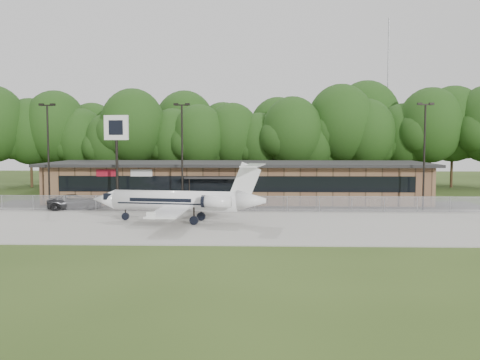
{
  "coord_description": "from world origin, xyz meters",
  "views": [
    {
      "loc": [
        2.18,
        -34.54,
        6.8
      ],
      "look_at": [
        0.7,
        12.0,
        3.24
      ],
      "focal_mm": 40.0,
      "sensor_mm": 36.0,
      "label": 1
    }
  ],
  "objects_px": {
    "business_jet": "(182,202)",
    "suv": "(75,202)",
    "terminal": "(237,181)",
    "pole_sign": "(116,137)"
  },
  "relations": [
    {
      "from": "terminal",
      "to": "business_jet",
      "type": "distance_m",
      "value": 16.22
    },
    {
      "from": "suv",
      "to": "pole_sign",
      "type": "bearing_deg",
      "value": -104.61
    },
    {
      "from": "terminal",
      "to": "suv",
      "type": "distance_m",
      "value": 17.26
    },
    {
      "from": "business_jet",
      "to": "suv",
      "type": "bearing_deg",
      "value": 153.34
    },
    {
      "from": "terminal",
      "to": "business_jet",
      "type": "bearing_deg",
      "value": -103.87
    },
    {
      "from": "terminal",
      "to": "business_jet",
      "type": "xyz_separation_m",
      "value": [
        -3.89,
        -15.74,
        -0.41
      ]
    },
    {
      "from": "business_jet",
      "to": "pole_sign",
      "type": "bearing_deg",
      "value": 139.7
    },
    {
      "from": "business_jet",
      "to": "suv",
      "type": "relative_size",
      "value": 2.79
    },
    {
      "from": "business_jet",
      "to": "suv",
      "type": "xyz_separation_m",
      "value": [
        -11.54,
        8.14,
        -1.04
      ]
    },
    {
      "from": "business_jet",
      "to": "pole_sign",
      "type": "distance_m",
      "value": 12.55
    }
  ]
}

